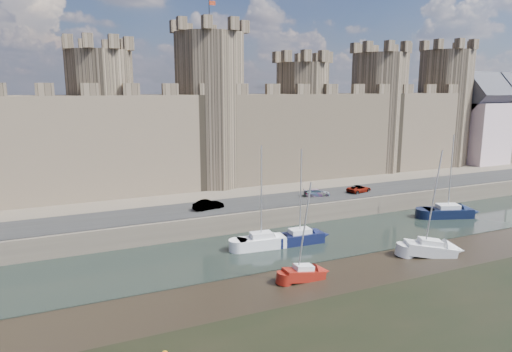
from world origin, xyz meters
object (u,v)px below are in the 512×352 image
object	(u,v)px
sailboat_1	(300,237)
sailboat_2	(261,241)
sailboat_4	(304,273)
car_2	(317,193)
sailboat_3	(448,212)
sailboat_5	(430,248)
car_3	(359,189)
car_1	(208,205)

from	to	relation	value
sailboat_1	sailboat_2	bearing A→B (deg)	178.87
sailboat_4	sailboat_1	bearing A→B (deg)	63.20
sailboat_2	car_2	bearing A→B (deg)	42.10
sailboat_4	sailboat_3	bearing A→B (deg)	19.97
car_2	sailboat_1	world-z (taller)	sailboat_1
sailboat_5	sailboat_2	bearing A→B (deg)	172.24
car_2	sailboat_3	world-z (taller)	sailboat_3
sailboat_3	car_3	bearing A→B (deg)	153.57
car_1	car_3	size ratio (longest dim) A/B	0.99
car_3	sailboat_5	size ratio (longest dim) A/B	0.35
car_2	sailboat_3	distance (m)	17.94
car_3	sailboat_4	world-z (taller)	sailboat_4
car_1	sailboat_3	bearing A→B (deg)	-116.32
sailboat_3	sailboat_4	size ratio (longest dim) A/B	1.22
sailboat_3	sailboat_5	world-z (taller)	sailboat_3
sailboat_1	sailboat_4	bearing A→B (deg)	-114.99
sailboat_1	sailboat_5	bearing A→B (deg)	-36.88
car_1	sailboat_1	bearing A→B (deg)	-152.23
sailboat_5	sailboat_3	bearing A→B (deg)	60.19
sailboat_4	sailboat_5	bearing A→B (deg)	0.68
car_2	sailboat_4	world-z (taller)	sailboat_4
car_3	sailboat_2	xyz separation A→B (m)	(-20.01, -9.33, -2.16)
sailboat_2	sailboat_3	bearing A→B (deg)	6.96
car_1	car_3	bearing A→B (deg)	-100.95
sailboat_3	sailboat_5	distance (m)	16.34
car_2	car_3	world-z (taller)	car_3
sailboat_1	sailboat_5	size ratio (longest dim) A/B	0.95
car_1	sailboat_2	world-z (taller)	sailboat_2
sailboat_3	sailboat_2	bearing A→B (deg)	-159.45
sailboat_5	sailboat_4	bearing A→B (deg)	-157.22
car_2	sailboat_5	bearing A→B (deg)	-160.07
car_1	sailboat_5	world-z (taller)	sailboat_5
car_1	sailboat_5	distance (m)	26.20
car_1	sailboat_3	xyz separation A→B (m)	(31.47, -8.54, -2.28)
sailboat_4	car_1	bearing A→B (deg)	100.39
car_1	car_3	xyz separation A→B (m)	(23.02, 0.08, -0.09)
car_2	sailboat_5	distance (m)	19.18
sailboat_2	sailboat_3	world-z (taller)	sailboat_2
sailboat_1	sailboat_3	world-z (taller)	sailboat_3
sailboat_4	sailboat_2	bearing A→B (deg)	91.40
car_3	sailboat_5	bearing A→B (deg)	153.43
sailboat_3	sailboat_1	bearing A→B (deg)	-158.42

